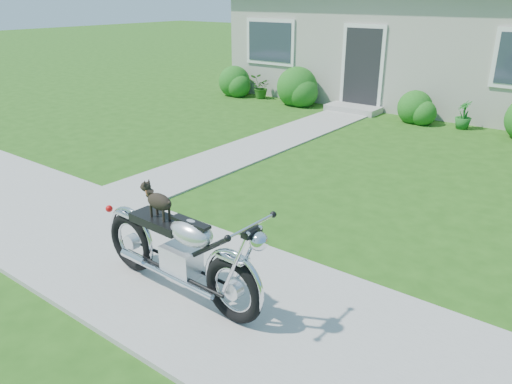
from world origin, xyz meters
TOP-DOWN VIEW (x-y plane):
  - ground at (0.00, 0.00)m, footprint 80.00×80.00m
  - sidewalk at (0.00, 0.00)m, footprint 24.00×2.20m
  - walkway at (-1.50, 5.00)m, footprint 1.20×8.00m
  - house at (-0.00, 11.99)m, footprint 12.60×7.03m
  - shrub_row at (0.11, 8.50)m, footprint 10.99×1.18m
  - potted_plant_left at (-4.55, 8.55)m, footprint 0.80×0.80m
  - potted_plant_right at (1.34, 8.55)m, footprint 0.50×0.50m
  - motorcycle_with_dog at (1.17, -0.29)m, footprint 2.22×0.60m

SIDE VIEW (x-z plane):
  - ground at x=0.00m, z-range 0.00..0.00m
  - walkway at x=-1.50m, z-range 0.00..0.03m
  - sidewalk at x=0.00m, z-range 0.00..0.04m
  - potted_plant_right at x=1.34m, z-range 0.00..0.65m
  - potted_plant_left at x=-4.55m, z-range 0.00..0.67m
  - shrub_row at x=0.11m, z-range -0.14..1.04m
  - motorcycle_with_dog at x=1.17m, z-range -0.02..1.10m
  - house at x=0.00m, z-range -0.09..4.41m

